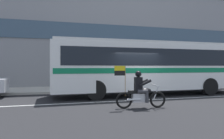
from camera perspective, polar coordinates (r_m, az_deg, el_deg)
The scene contains 7 objects.
ground_plane at distance 11.76m, azimuth 6.74°, elevation -7.74°, with size 60.00×60.00×0.00m, color black.
sidewalk_curb at distance 16.54m, azimuth -0.14°, elevation -5.00°, with size 28.00×3.80×0.15m, color #B7B2A8.
lane_center_stripe at distance 11.22m, azimuth 7.94°, elevation -8.14°, with size 26.60×0.14×0.01m, color silver.
office_building_facade at distance 19.31m, azimuth -2.08°, elevation 15.61°, with size 28.00×0.89×13.35m.
transit_bus at distance 13.33m, azimuth 10.56°, elevation 1.38°, with size 12.11×2.74×3.22m.
motorcycle_with_rider at distance 8.97m, azimuth 7.67°, elevation -6.12°, with size 2.18×0.68×1.78m.
fire_hydrant at distance 16.90m, azimuth 10.50°, elevation -3.38°, with size 0.22×0.30×0.75m.
Camera 1 is at (-4.51, -10.72, 1.74)m, focal length 33.94 mm.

